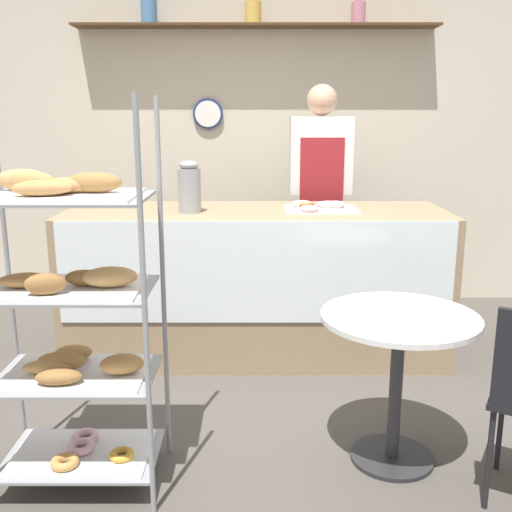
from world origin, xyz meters
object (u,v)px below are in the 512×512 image
object	(u,v)px
person_worker	(320,195)
coffee_carafe	(189,187)
cafe_table	(398,352)
donut_tray_counter	(319,207)
pastry_rack	(71,312)

from	to	relation	value
person_worker	coffee_carafe	size ratio (longest dim) A/B	5.49
cafe_table	donut_tray_counter	distance (m)	1.43
pastry_rack	donut_tray_counter	bearing A→B (deg)	51.76
person_worker	donut_tray_counter	size ratio (longest dim) A/B	3.84
pastry_rack	coffee_carafe	bearing A→B (deg)	75.76
pastry_rack	cafe_table	size ratio (longest dim) A/B	2.32
person_worker	coffee_carafe	xyz separation A→B (m)	(-0.90, -0.76, 0.15)
pastry_rack	cafe_table	world-z (taller)	pastry_rack
cafe_table	donut_tray_counter	size ratio (longest dim) A/B	1.53
coffee_carafe	donut_tray_counter	xyz separation A→B (m)	(0.83, 0.12, -0.14)
person_worker	donut_tray_counter	bearing A→B (deg)	-96.06
pastry_rack	person_worker	world-z (taller)	person_worker
cafe_table	donut_tray_counter	xyz separation A→B (m)	(-0.23, 1.34, 0.46)
coffee_carafe	donut_tray_counter	world-z (taller)	coffee_carafe
cafe_table	coffee_carafe	size ratio (longest dim) A/B	2.19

